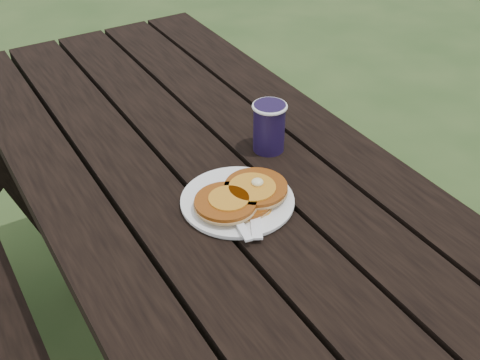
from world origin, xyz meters
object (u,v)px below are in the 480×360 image
plate (237,201)px  pancake_stack (242,196)px  picnic_table (223,300)px  coffee_cup (269,125)px

plate → pancake_stack: bearing=-69.5°
picnic_table → pancake_stack: pancake_stack is taller
picnic_table → coffee_cup: size_ratio=15.72×
plate → pancake_stack: pancake_stack is taller
picnic_table → plate: (-0.01, -0.10, 0.39)m
plate → pancake_stack: 0.02m
picnic_table → coffee_cup: 0.47m
pancake_stack → coffee_cup: 0.22m
coffee_cup → pancake_stack: bearing=-137.4°
plate → pancake_stack: (0.00, -0.01, 0.02)m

